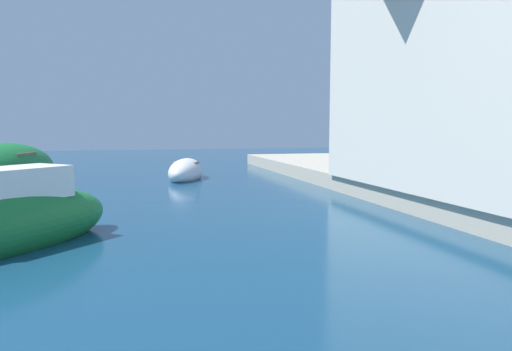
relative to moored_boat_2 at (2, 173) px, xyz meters
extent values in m
cube|color=white|center=(2.00, -7.91, 0.51)|extent=(2.07, 2.10, 0.55)
ellipsoid|color=#197233|center=(0.00, 0.00, 0.00)|extent=(3.63, 6.10, 1.95)
cube|color=brown|center=(0.00, 0.00, 0.62)|extent=(1.97, 1.57, 0.08)
ellipsoid|color=white|center=(6.00, 1.81, -0.25)|extent=(2.07, 3.24, 1.04)
cube|color=brown|center=(6.00, 1.81, 0.10)|extent=(1.07, 0.87, 0.08)
camera|label=1|loc=(4.08, -16.49, 1.46)|focal=33.36mm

